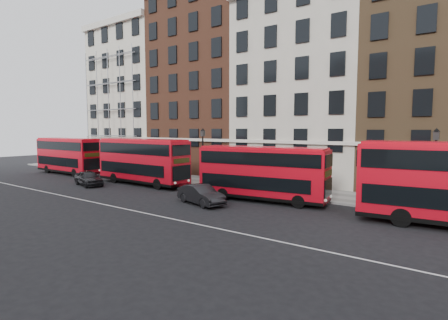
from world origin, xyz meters
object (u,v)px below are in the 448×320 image
Objects in this scene: bus_a at (68,155)px; car_front at (201,194)px; bus_b at (142,160)px; car_rear at (89,178)px; bus_c at (262,172)px.

bus_a reaches higher than car_front.
bus_b is at bearing 0.60° from bus_a.
car_rear is 14.08m from car_front.
car_rear is (-17.07, -3.49, -1.48)m from bus_c.
bus_a is at bearing 84.10° from car_rear.
car_rear is 0.98× the size of car_front.
bus_b is 13.39m from bus_c.
bus_a is at bearing -178.89° from bus_b.
bus_b reaches higher than car_front.
bus_b reaches higher than bus_c.
bus_c is at bearing -64.58° from car_rear.
bus_a is at bearing 97.01° from car_front.
bus_a reaches higher than car_rear.
car_rear is at bearing -19.19° from bus_a.
bus_c reaches higher than car_front.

